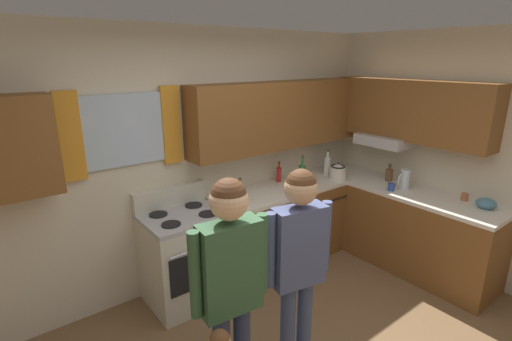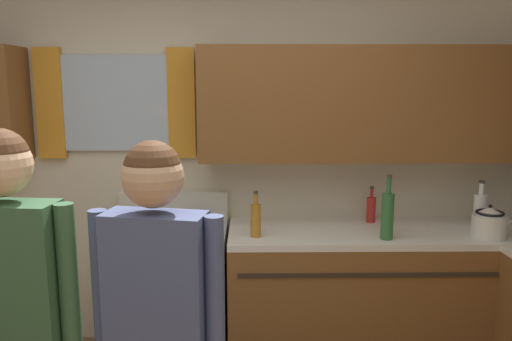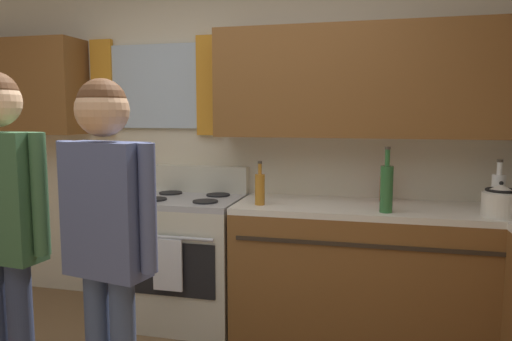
# 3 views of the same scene
# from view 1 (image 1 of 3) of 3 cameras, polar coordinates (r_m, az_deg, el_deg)

# --- Properties ---
(back_wall_unit) EXTENTS (4.60, 0.42, 2.60)m
(back_wall_unit) POSITION_cam_1_polar(r_m,az_deg,el_deg) (3.81, -8.21, 3.88)
(back_wall_unit) COLOR beige
(back_wall_unit) RESTS_ON ground
(right_wall_unit) EXTENTS (0.52, 4.05, 2.60)m
(right_wall_unit) POSITION_cam_1_polar(r_m,az_deg,el_deg) (4.40, 30.88, 2.78)
(right_wall_unit) COLOR beige
(right_wall_unit) RESTS_ON ground
(kitchen_counter_run) EXTENTS (2.22, 2.21, 0.90)m
(kitchen_counter_run) POSITION_cam_1_polar(r_m,az_deg,el_deg) (4.51, 13.63, -7.97)
(kitchen_counter_run) COLOR brown
(kitchen_counter_run) RESTS_ON ground
(stove_oven) EXTENTS (0.74, 0.67, 1.10)m
(stove_oven) POSITION_cam_1_polar(r_m,az_deg,el_deg) (3.77, -10.73, -12.66)
(stove_oven) COLOR beige
(stove_oven) RESTS_ON ground
(bottle_squat_brown) EXTENTS (0.08, 0.08, 0.21)m
(bottle_squat_brown) POSITION_cam_1_polar(r_m,az_deg,el_deg) (4.70, 19.65, -0.57)
(bottle_squat_brown) COLOR brown
(bottle_squat_brown) RESTS_ON kitchen_counter_run
(bottle_milk_white) EXTENTS (0.08, 0.08, 0.31)m
(bottle_milk_white) POSITION_cam_1_polar(r_m,az_deg,el_deg) (4.74, 10.81, 0.81)
(bottle_milk_white) COLOR white
(bottle_milk_white) RESTS_ON kitchen_counter_run
(bottle_sauce_red) EXTENTS (0.06, 0.06, 0.25)m
(bottle_sauce_red) POSITION_cam_1_polar(r_m,az_deg,el_deg) (4.40, 3.50, -0.56)
(bottle_sauce_red) COLOR red
(bottle_sauce_red) RESTS_ON kitchen_counter_run
(bottle_oil_amber) EXTENTS (0.06, 0.06, 0.29)m
(bottle_oil_amber) POSITION_cam_1_polar(r_m,az_deg,el_deg) (3.69, -2.42, -3.74)
(bottle_oil_amber) COLOR #B27223
(bottle_oil_amber) RESTS_ON kitchen_counter_run
(bottle_wine_green) EXTENTS (0.08, 0.08, 0.39)m
(bottle_wine_green) POSITION_cam_1_polar(r_m,az_deg,el_deg) (4.12, 6.99, -1.00)
(bottle_wine_green) COLOR #2D6633
(bottle_wine_green) RESTS_ON kitchen_counter_run
(cup_terracotta) EXTENTS (0.11, 0.07, 0.08)m
(cup_terracotta) POSITION_cam_1_polar(r_m,az_deg,el_deg) (4.39, 29.26, -3.52)
(cup_terracotta) COLOR #B76642
(cup_terracotta) RESTS_ON kitchen_counter_run
(mug_cobalt_blue) EXTENTS (0.11, 0.07, 0.08)m
(mug_cobalt_blue) POSITION_cam_1_polar(r_m,az_deg,el_deg) (4.37, 19.95, -2.36)
(mug_cobalt_blue) COLOR #2D479E
(mug_cobalt_blue) RESTS_ON kitchen_counter_run
(stovetop_kettle) EXTENTS (0.27, 0.20, 0.21)m
(stovetop_kettle) POSITION_cam_1_polar(r_m,az_deg,el_deg) (4.60, 12.40, -0.11)
(stovetop_kettle) COLOR silver
(stovetop_kettle) RESTS_ON kitchen_counter_run
(water_pitcher) EXTENTS (0.19, 0.11, 0.22)m
(water_pitcher) POSITION_cam_1_polar(r_m,az_deg,el_deg) (4.47, 21.71, -1.21)
(water_pitcher) COLOR silver
(water_pitcher) RESTS_ON kitchen_counter_run
(mixing_bowl) EXTENTS (0.19, 0.19, 0.10)m
(mixing_bowl) POSITION_cam_1_polar(r_m,az_deg,el_deg) (4.27, 31.68, -4.32)
(mixing_bowl) COLOR teal
(mixing_bowl) RESTS_ON kitchen_counter_run
(adult_holding_child) EXTENTS (0.52, 0.23, 1.67)m
(adult_holding_child) POSITION_cam_1_polar(r_m,az_deg,el_deg) (2.32, -3.92, -15.87)
(adult_holding_child) COLOR #2D3856
(adult_holding_child) RESTS_ON ground
(adult_in_plaid) EXTENTS (0.50, 0.23, 1.63)m
(adult_in_plaid) POSITION_cam_1_polar(r_m,az_deg,el_deg) (2.62, 6.49, -12.57)
(adult_in_plaid) COLOR #38476B
(adult_in_plaid) RESTS_ON ground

